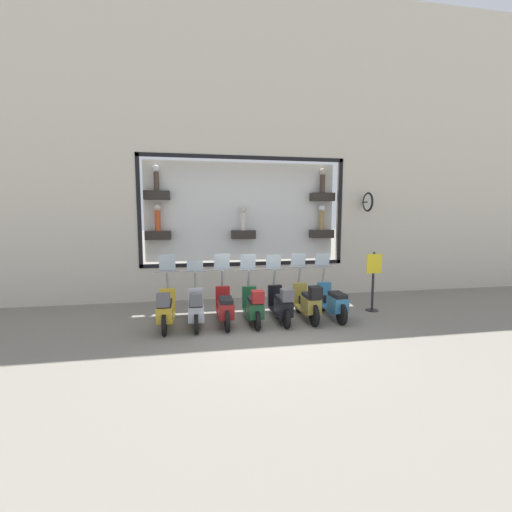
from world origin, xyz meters
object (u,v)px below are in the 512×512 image
scooter_yellow_6 (166,309)px  shop_sign_post (373,279)px  scooter_teal_0 (333,302)px  scooter_green_3 (254,306)px  scooter_olive_1 (308,302)px  scooter_silver_5 (196,308)px  scooter_red_4 (225,307)px  scooter_black_2 (281,304)px

scooter_yellow_6 → shop_sign_post: scooter_yellow_6 is taller
scooter_teal_0 → scooter_green_3: scooter_green_3 is taller
scooter_green_3 → scooter_olive_1: bearing=-89.5°
scooter_green_3 → shop_sign_post: 3.60m
scooter_green_3 → scooter_yellow_6: 2.14m
scooter_silver_5 → shop_sign_post: size_ratio=1.06×
scooter_olive_1 → shop_sign_post: (0.54, -2.11, 0.42)m
scooter_red_4 → scooter_silver_5: bearing=95.9°
scooter_olive_1 → scooter_yellow_6: (-0.01, 3.56, -0.01)m
scooter_teal_0 → scooter_black_2: 1.43m
scooter_black_2 → shop_sign_post: 2.91m
scooter_black_2 → shop_sign_post: size_ratio=1.07×
scooter_teal_0 → scooter_yellow_6: 4.27m
scooter_olive_1 → scooter_black_2: 0.71m
scooter_silver_5 → scooter_yellow_6: 0.71m
scooter_black_2 → scooter_green_3: scooter_green_3 is taller
scooter_teal_0 → scooter_red_4: scooter_red_4 is taller
scooter_olive_1 → scooter_yellow_6: size_ratio=1.01×
scooter_teal_0 → scooter_black_2: bearing=92.7°
scooter_black_2 → scooter_yellow_6: 2.85m
scooter_red_4 → shop_sign_post: (0.48, -4.25, 0.47)m
scooter_teal_0 → shop_sign_post: 1.55m
scooter_teal_0 → scooter_olive_1: 0.72m
scooter_red_4 → scooter_yellow_6: (-0.06, 1.42, 0.03)m
scooter_teal_0 → scooter_black_2: size_ratio=1.01×
scooter_olive_1 → scooter_red_4: (0.06, 2.14, -0.05)m
scooter_teal_0 → scooter_olive_1: size_ratio=1.00×
scooter_teal_0 → scooter_green_3: bearing=91.9°
shop_sign_post → scooter_teal_0: bearing=108.9°
scooter_silver_5 → scooter_teal_0: bearing=-88.8°
scooter_black_2 → scooter_silver_5: scooter_black_2 is taller
scooter_black_2 → scooter_red_4: scooter_red_4 is taller
scooter_teal_0 → scooter_silver_5: bearing=91.2°
scooter_black_2 → scooter_silver_5: bearing=90.1°
scooter_black_2 → scooter_teal_0: bearing=-87.3°
scooter_silver_5 → scooter_black_2: bearing=-89.9°
scooter_teal_0 → scooter_olive_1: (-0.06, 0.71, 0.04)m
scooter_black_2 → scooter_silver_5: size_ratio=1.00×
scooter_green_3 → scooter_silver_5: bearing=90.1°
scooter_olive_1 → shop_sign_post: 2.22m
scooter_red_4 → shop_sign_post: 4.30m
scooter_black_2 → scooter_green_3: 0.71m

